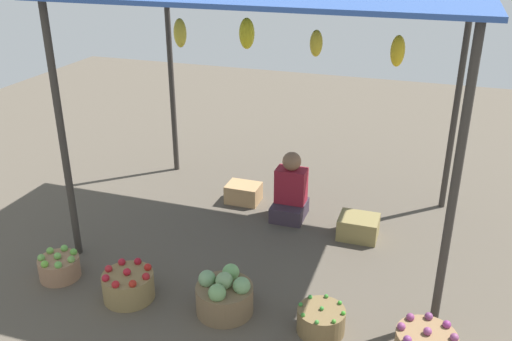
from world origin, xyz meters
The scene contains 9 objects.
ground_plane centered at (0.00, 0.00, 0.00)m, with size 14.00×14.00×0.00m, color brown.
market_stall_structure centered at (0.00, 0.00, 2.36)m, with size 3.78×2.56×2.53m.
vendor_person centered at (0.09, 0.31, 0.30)m, with size 0.36×0.44×0.78m.
basket_green_apples centered at (-1.65, -1.55, 0.11)m, with size 0.38×0.38×0.26m.
basket_red_apples centered at (-0.86, -1.62, 0.13)m, with size 0.46×0.46×0.30m.
basket_cabbages centered at (0.02, -1.53, 0.16)m, with size 0.49×0.49×0.39m.
basket_green_chilies centered at (0.86, -1.52, 0.11)m, with size 0.40×0.40×0.24m.
wooden_crate_near_vendor centered at (-0.54, 0.50, 0.11)m, with size 0.40×0.30×0.22m, color tan.
wooden_crate_stacked_rear centered at (0.91, 0.10, 0.12)m, with size 0.41×0.34×0.24m, color olive.
Camera 1 is at (1.53, -5.17, 3.05)m, focal length 39.11 mm.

